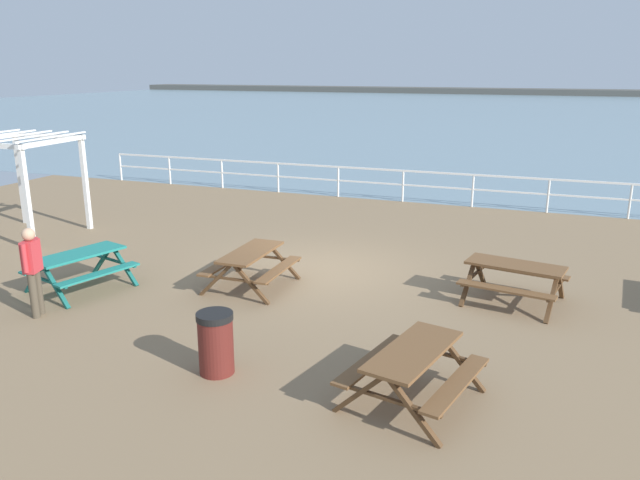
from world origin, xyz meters
name	(u,v)px	position (x,y,z in m)	size (l,w,h in m)	color
ground_plane	(322,274)	(0.00, 0.00, -0.10)	(30.00, 24.00, 0.20)	#846B4C
sea_band	(507,112)	(0.00, 52.75, 0.00)	(142.00, 90.00, 0.01)	gray
distant_shoreline	(528,94)	(0.00, 95.75, 0.00)	(142.00, 6.00, 1.80)	#4C4C47
seaward_railing	(403,179)	(0.00, 7.75, 0.76)	(23.07, 0.07, 1.08)	white
picnic_table_near_left	(413,362)	(3.11, -4.86, 0.58)	(1.87, 2.09, 0.80)	brown
picnic_table_near_right	(251,260)	(-0.98, -1.56, 0.58)	(1.55, 1.81, 0.80)	brown
picnic_table_far_left	(515,273)	(4.14, -0.54, 0.58)	(2.04, 1.82, 0.80)	brown
picnic_table_seaward	(80,262)	(-4.18, -2.91, 0.58)	(1.94, 2.14, 0.80)	#1E7A70
visitor	(33,266)	(-3.95, -4.32, 0.95)	(0.31, 0.51, 1.66)	#4C4233
lattice_pergola	(20,162)	(-8.45, -0.05, 2.00)	(2.57, 2.69, 2.70)	white
litter_bin	(216,343)	(0.21, -5.07, 0.48)	(0.55, 0.55, 0.95)	#591E19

